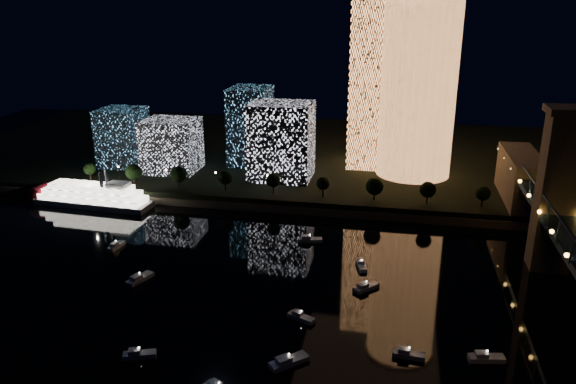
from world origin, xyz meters
name	(u,v)px	position (x,y,z in m)	size (l,w,h in m)	color
ground	(314,333)	(0.00, 0.00, 0.00)	(520.00, 520.00, 0.00)	black
far_bank	(361,157)	(0.00, 160.00, 2.50)	(420.00, 160.00, 5.00)	black
seawall	(346,212)	(0.00, 82.00, 1.50)	(420.00, 6.00, 3.00)	#6B5E4C
tower_cylindrical	(419,79)	(24.86, 126.47, 46.68)	(34.00, 34.00, 83.10)	#FF9951
tower_rectangular	(377,85)	(6.85, 138.51, 42.31)	(23.45, 23.45, 74.62)	#FF9951
midrise_blocks	(220,137)	(-61.00, 116.84, 20.13)	(99.17, 43.41, 35.58)	white
riverboat	(88,196)	(-103.24, 73.28, 4.00)	(52.34, 13.99, 15.60)	silver
motorboats	(280,306)	(-10.80, 9.80, 0.81)	(118.88, 86.06, 2.78)	silver
esplanade_trees	(271,180)	(-31.00, 88.00, 10.47)	(165.50, 6.88, 8.94)	black
street_lamps	(267,179)	(-34.00, 94.00, 9.02)	(132.70, 0.70, 5.65)	black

